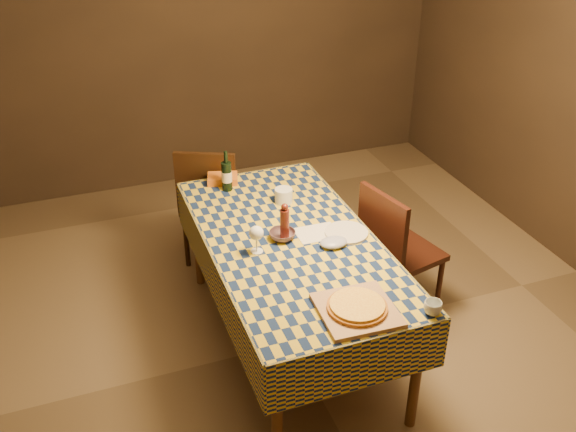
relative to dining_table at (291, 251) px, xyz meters
The scene contains 16 objects.
room 0.66m from the dining_table, ahead, with size 5.00×5.10×2.70m.
dining_table is the anchor object (origin of this frame).
cutting_board 0.73m from the dining_table, 84.36° to the right, with size 0.36×0.36×0.02m, color #A3754D.
pizza 0.73m from the dining_table, 84.36° to the right, with size 0.36×0.36×0.03m.
pepper_mill 0.19m from the dining_table, 126.82° to the left, with size 0.06×0.06×0.22m.
bowl 0.11m from the dining_table, 145.37° to the left, with size 0.15×0.15×0.05m, color #634753.
wine_glass 0.30m from the dining_table, 167.55° to the right, with size 0.09×0.09×0.16m.
wine_bottle 0.76m from the dining_table, 103.80° to the left, with size 0.07×0.07×0.27m.
deli_tub 0.46m from the dining_table, 75.52° to the left, with size 0.11×0.11×0.09m, color silver.
takeout_container 0.86m from the dining_table, 101.98° to the left, with size 0.20×0.14×0.05m, color #CA651A.
white_plate 0.34m from the dining_table, ahead, with size 0.25×0.25×0.01m, color silver.
tumbler 0.95m from the dining_table, 64.65° to the right, with size 0.09×0.09×0.07m, color silver.
flour_patch 0.18m from the dining_table, ahead, with size 0.24×0.18×0.00m, color silver.
flour_bag 0.27m from the dining_table, 34.80° to the right, with size 0.16×0.12×0.05m, color #969DC0.
chair_far 1.12m from the dining_table, 101.03° to the left, with size 0.56×0.56×0.93m.
chair_right 0.74m from the dining_table, ahead, with size 0.51×0.51×0.93m.
Camera 1 is at (-1.08, -2.89, 2.73)m, focal length 40.00 mm.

